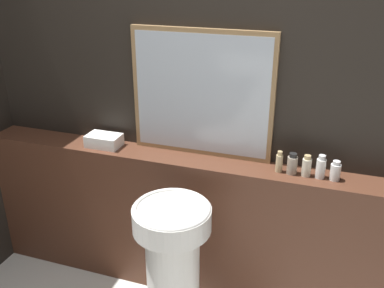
{
  "coord_description": "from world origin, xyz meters",
  "views": [
    {
      "loc": [
        0.73,
        -0.81,
        1.96
      ],
      "look_at": [
        0.06,
        1.16,
        1.05
      ],
      "focal_mm": 40.0,
      "sensor_mm": 36.0,
      "label": 1
    }
  ],
  "objects_px": {
    "pedestal_sink": "(173,267)",
    "mirror": "(201,94)",
    "towel_stack": "(104,141)",
    "shampoo_bottle": "(279,162)",
    "body_wash_bottle": "(321,167)",
    "lotion_bottle": "(307,166)",
    "conditioner_bottle": "(292,164)",
    "hand_soap_bottle": "(335,171)"
  },
  "relations": [
    {
      "from": "pedestal_sink",
      "to": "mirror",
      "type": "height_order",
      "value": "mirror"
    },
    {
      "from": "towel_stack",
      "to": "shampoo_bottle",
      "type": "bearing_deg",
      "value": 0.0
    },
    {
      "from": "mirror",
      "to": "body_wash_bottle",
      "type": "bearing_deg",
      "value": -7.42
    },
    {
      "from": "pedestal_sink",
      "to": "lotion_bottle",
      "type": "relative_size",
      "value": 7.29
    },
    {
      "from": "body_wash_bottle",
      "to": "towel_stack",
      "type": "bearing_deg",
      "value": 180.0
    },
    {
      "from": "mirror",
      "to": "pedestal_sink",
      "type": "bearing_deg",
      "value": -88.68
    },
    {
      "from": "body_wash_bottle",
      "to": "mirror",
      "type": "bearing_deg",
      "value": 172.58
    },
    {
      "from": "lotion_bottle",
      "to": "mirror",
      "type": "bearing_deg",
      "value": 171.72
    },
    {
      "from": "conditioner_bottle",
      "to": "hand_soap_bottle",
      "type": "bearing_deg",
      "value": -0.0
    },
    {
      "from": "towel_stack",
      "to": "hand_soap_bottle",
      "type": "distance_m",
      "value": 1.33
    },
    {
      "from": "body_wash_bottle",
      "to": "pedestal_sink",
      "type": "bearing_deg",
      "value": -147.76
    },
    {
      "from": "lotion_bottle",
      "to": "body_wash_bottle",
      "type": "bearing_deg",
      "value": -0.0
    },
    {
      "from": "pedestal_sink",
      "to": "lotion_bottle",
      "type": "height_order",
      "value": "lotion_bottle"
    },
    {
      "from": "towel_stack",
      "to": "shampoo_bottle",
      "type": "distance_m",
      "value": 1.05
    },
    {
      "from": "pedestal_sink",
      "to": "conditioner_bottle",
      "type": "height_order",
      "value": "conditioner_bottle"
    },
    {
      "from": "pedestal_sink",
      "to": "towel_stack",
      "type": "bearing_deg",
      "value": 144.96
    },
    {
      "from": "conditioner_bottle",
      "to": "lotion_bottle",
      "type": "relative_size",
      "value": 1.0
    },
    {
      "from": "body_wash_bottle",
      "to": "hand_soap_bottle",
      "type": "xyz_separation_m",
      "value": [
        0.07,
        0.0,
        -0.01
      ]
    },
    {
      "from": "shampoo_bottle",
      "to": "body_wash_bottle",
      "type": "height_order",
      "value": "body_wash_bottle"
    },
    {
      "from": "lotion_bottle",
      "to": "hand_soap_bottle",
      "type": "distance_m",
      "value": 0.14
    },
    {
      "from": "pedestal_sink",
      "to": "conditioner_bottle",
      "type": "distance_m",
      "value": 0.82
    },
    {
      "from": "lotion_bottle",
      "to": "pedestal_sink",
      "type": "bearing_deg",
      "value": -144.77
    },
    {
      "from": "shampoo_bottle",
      "to": "lotion_bottle",
      "type": "distance_m",
      "value": 0.14
    },
    {
      "from": "body_wash_bottle",
      "to": "lotion_bottle",
      "type": "bearing_deg",
      "value": 180.0
    },
    {
      "from": "pedestal_sink",
      "to": "shampoo_bottle",
      "type": "distance_m",
      "value": 0.78
    },
    {
      "from": "lotion_bottle",
      "to": "body_wash_bottle",
      "type": "distance_m",
      "value": 0.07
    },
    {
      "from": "lotion_bottle",
      "to": "hand_soap_bottle",
      "type": "bearing_deg",
      "value": -0.0
    },
    {
      "from": "pedestal_sink",
      "to": "shampoo_bottle",
      "type": "xyz_separation_m",
      "value": [
        0.45,
        0.42,
        0.48
      ]
    },
    {
      "from": "pedestal_sink",
      "to": "lotion_bottle",
      "type": "bearing_deg",
      "value": 35.23
    },
    {
      "from": "mirror",
      "to": "towel_stack",
      "type": "relative_size",
      "value": 3.97
    },
    {
      "from": "pedestal_sink",
      "to": "mirror",
      "type": "bearing_deg",
      "value": 91.32
    },
    {
      "from": "pedestal_sink",
      "to": "body_wash_bottle",
      "type": "height_order",
      "value": "body_wash_bottle"
    },
    {
      "from": "shampoo_bottle",
      "to": "body_wash_bottle",
      "type": "distance_m",
      "value": 0.21
    },
    {
      "from": "conditioner_bottle",
      "to": "body_wash_bottle",
      "type": "distance_m",
      "value": 0.14
    },
    {
      "from": "shampoo_bottle",
      "to": "body_wash_bottle",
      "type": "xyz_separation_m",
      "value": [
        0.21,
        -0.0,
        0.0
      ]
    },
    {
      "from": "lotion_bottle",
      "to": "conditioner_bottle",
      "type": "bearing_deg",
      "value": 180.0
    },
    {
      "from": "pedestal_sink",
      "to": "towel_stack",
      "type": "distance_m",
      "value": 0.87
    },
    {
      "from": "lotion_bottle",
      "to": "hand_soap_bottle",
      "type": "relative_size",
      "value": 1.1
    },
    {
      "from": "pedestal_sink",
      "to": "body_wash_bottle",
      "type": "relative_size",
      "value": 6.65
    },
    {
      "from": "shampoo_bottle",
      "to": "conditioner_bottle",
      "type": "xyz_separation_m",
      "value": [
        0.07,
        0.0,
        -0.0
      ]
    },
    {
      "from": "lotion_bottle",
      "to": "hand_soap_bottle",
      "type": "height_order",
      "value": "lotion_bottle"
    },
    {
      "from": "conditioner_bottle",
      "to": "lotion_bottle",
      "type": "xyz_separation_m",
      "value": [
        0.07,
        0.0,
        -0.0
      ]
    }
  ]
}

